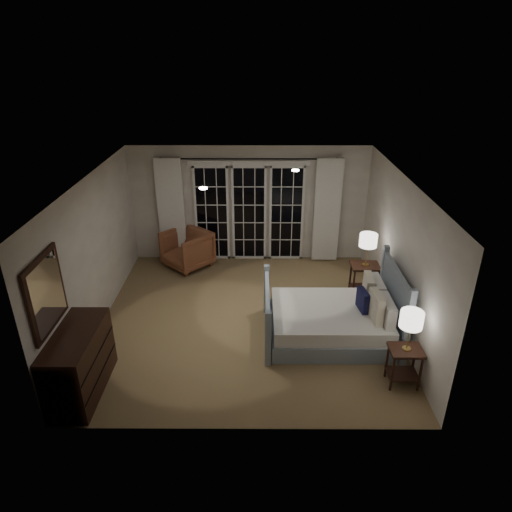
{
  "coord_description": "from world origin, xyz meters",
  "views": [
    {
      "loc": [
        0.19,
        -6.74,
        4.43
      ],
      "look_at": [
        0.16,
        0.36,
        1.05
      ],
      "focal_mm": 32.0,
      "sensor_mm": 36.0,
      "label": 1
    }
  ],
  "objects_px": {
    "armchair": "(187,249)",
    "nightstand_left": "(404,361)",
    "bed": "(334,320)",
    "dresser": "(79,363)",
    "nightstand_right": "(364,276)",
    "lamp_left": "(412,320)",
    "lamp_right": "(368,241)"
  },
  "relations": [
    {
      "from": "bed",
      "to": "lamp_right",
      "type": "relative_size",
      "value": 3.37
    },
    {
      "from": "bed",
      "to": "dresser",
      "type": "relative_size",
      "value": 1.57
    },
    {
      "from": "lamp_left",
      "to": "armchair",
      "type": "distance_m",
      "value": 5.16
    },
    {
      "from": "nightstand_right",
      "to": "lamp_right",
      "type": "xyz_separation_m",
      "value": [
        0.0,
        0.0,
        0.72
      ]
    },
    {
      "from": "lamp_left",
      "to": "armchair",
      "type": "xyz_separation_m",
      "value": [
        -3.54,
        3.69,
        -0.67
      ]
    },
    {
      "from": "lamp_right",
      "to": "armchair",
      "type": "relative_size",
      "value": 0.7
    },
    {
      "from": "lamp_left",
      "to": "lamp_right",
      "type": "distance_m",
      "value": 2.41
    },
    {
      "from": "lamp_right",
      "to": "armchair",
      "type": "xyz_separation_m",
      "value": [
        -3.48,
        1.29,
        -0.77
      ]
    },
    {
      "from": "nightstand_right",
      "to": "armchair",
      "type": "relative_size",
      "value": 0.77
    },
    {
      "from": "bed",
      "to": "nightstand_right",
      "type": "relative_size",
      "value": 3.07
    },
    {
      "from": "lamp_left",
      "to": "bed",
      "type": "bearing_deg",
      "value": 125.2
    },
    {
      "from": "nightstand_right",
      "to": "dresser",
      "type": "distance_m",
      "value": 5.09
    },
    {
      "from": "dresser",
      "to": "lamp_right",
      "type": "bearing_deg",
      "value": 30.23
    },
    {
      "from": "nightstand_left",
      "to": "armchair",
      "type": "distance_m",
      "value": 5.12
    },
    {
      "from": "lamp_right",
      "to": "dresser",
      "type": "height_order",
      "value": "lamp_right"
    },
    {
      "from": "nightstand_right",
      "to": "lamp_left",
      "type": "height_order",
      "value": "lamp_left"
    },
    {
      "from": "nightstand_right",
      "to": "lamp_right",
      "type": "relative_size",
      "value": 1.1
    },
    {
      "from": "lamp_left",
      "to": "dresser",
      "type": "bearing_deg",
      "value": -177.95
    },
    {
      "from": "lamp_right",
      "to": "armchair",
      "type": "distance_m",
      "value": 3.79
    },
    {
      "from": "bed",
      "to": "lamp_left",
      "type": "height_order",
      "value": "bed"
    },
    {
      "from": "nightstand_right",
      "to": "lamp_right",
      "type": "bearing_deg",
      "value": 0.0
    },
    {
      "from": "lamp_left",
      "to": "dresser",
      "type": "xyz_separation_m",
      "value": [
        -4.46,
        -0.16,
        -0.6
      ]
    },
    {
      "from": "armchair",
      "to": "dresser",
      "type": "distance_m",
      "value": 3.96
    },
    {
      "from": "bed",
      "to": "nightstand_left",
      "type": "xyz_separation_m",
      "value": [
        0.81,
        -1.15,
        0.07
      ]
    },
    {
      "from": "lamp_left",
      "to": "armchair",
      "type": "height_order",
      "value": "lamp_left"
    },
    {
      "from": "bed",
      "to": "nightstand_left",
      "type": "height_order",
      "value": "bed"
    },
    {
      "from": "lamp_right",
      "to": "dresser",
      "type": "xyz_separation_m",
      "value": [
        -4.4,
        -2.56,
        -0.7
      ]
    },
    {
      "from": "armchair",
      "to": "bed",
      "type": "bearing_deg",
      "value": 0.86
    },
    {
      "from": "armchair",
      "to": "nightstand_left",
      "type": "bearing_deg",
      "value": -2.36
    },
    {
      "from": "bed",
      "to": "dresser",
      "type": "distance_m",
      "value": 3.88
    },
    {
      "from": "nightstand_right",
      "to": "armchair",
      "type": "bearing_deg",
      "value": 159.68
    },
    {
      "from": "nightstand_left",
      "to": "dresser",
      "type": "bearing_deg",
      "value": -177.95
    }
  ]
}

